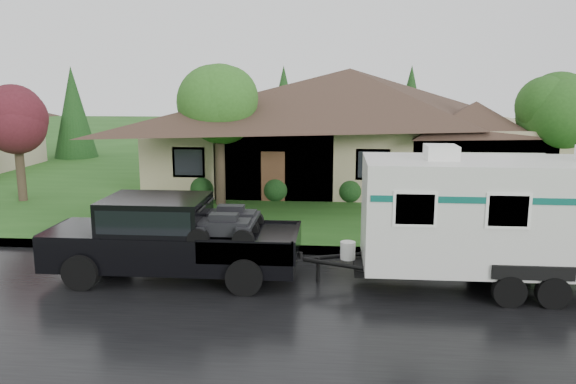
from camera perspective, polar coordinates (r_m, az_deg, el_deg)
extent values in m
plane|color=#224F18|center=(15.05, -0.64, -8.63)|extent=(140.00, 140.00, 0.00)
cube|color=black|center=(13.20, -1.50, -11.53)|extent=(140.00, 8.00, 0.01)
cube|color=gray|center=(17.16, 0.09, -5.87)|extent=(140.00, 0.50, 0.15)
cube|color=#224F18|center=(29.56, 2.17, 1.32)|extent=(140.00, 26.00, 0.15)
cube|color=tan|center=(28.32, 6.15, 4.06)|extent=(18.00, 10.00, 3.00)
pyramid|color=#35231D|center=(28.12, 6.32, 12.38)|extent=(19.44, 10.80, 2.60)
cube|color=tan|center=(26.06, 18.24, 2.62)|extent=(5.76, 4.00, 2.70)
cylinder|color=#382B1E|center=(23.08, -6.90, 1.84)|extent=(0.40, 0.40, 2.52)
sphere|color=#367526|center=(22.80, -7.06, 8.69)|extent=(3.48, 3.48, 3.48)
cylinder|color=#382B1E|center=(26.18, -25.48, 1.51)|extent=(0.36, 0.36, 2.14)
sphere|color=#551A23|center=(25.94, -25.91, 6.63)|extent=(2.96, 2.96, 2.96)
cylinder|color=#382B1E|center=(25.92, 24.73, 1.70)|extent=(0.38, 0.38, 2.32)
sphere|color=#2A5D1E|center=(25.67, 25.18, 7.30)|extent=(3.21, 3.21, 3.21)
sphere|color=#143814|center=(24.49, -8.58, 0.53)|extent=(1.00, 1.00, 1.00)
sphere|color=#143814|center=(23.95, -1.23, 0.42)|extent=(1.00, 1.00, 1.00)
sphere|color=#143814|center=(23.83, 6.32, 0.30)|extent=(1.00, 1.00, 1.00)
sphere|color=#143814|center=(24.12, 13.82, 0.17)|extent=(1.00, 1.00, 1.00)
sphere|color=#143814|center=(24.81, 21.03, 0.05)|extent=(1.00, 1.00, 1.00)
cube|color=black|center=(15.07, -11.55, -5.48)|extent=(6.47, 2.16, 0.93)
cube|color=black|center=(15.82, -19.88, -4.04)|extent=(1.73, 2.10, 0.38)
cube|color=black|center=(14.99, -13.26, -2.36)|extent=(2.59, 2.03, 0.97)
cube|color=black|center=(14.97, -13.27, -2.16)|extent=(2.37, 2.07, 0.59)
cube|color=black|center=(14.57, -3.80, -4.97)|extent=(2.37, 2.05, 0.06)
cylinder|color=black|center=(14.96, -20.26, -7.64)|extent=(0.91, 0.35, 0.91)
cylinder|color=black|center=(16.80, -17.23, -5.41)|extent=(0.91, 0.35, 0.91)
cylinder|color=black|center=(13.76, -4.44, -8.59)|extent=(0.91, 0.35, 0.91)
cylinder|color=black|center=(15.74, -3.19, -6.02)|extent=(0.91, 0.35, 0.91)
cube|color=silver|center=(14.89, 22.37, -2.04)|extent=(7.55, 2.59, 2.64)
cube|color=black|center=(15.27, 21.96, -7.47)|extent=(7.98, 1.29, 0.15)
cube|color=#0B5147|center=(14.78, 22.54, 0.16)|extent=(7.40, 2.61, 0.15)
cube|color=white|center=(14.17, 15.30, 3.92)|extent=(0.75, 0.86, 0.35)
cylinder|color=black|center=(14.00, 21.54, -9.34)|extent=(0.75, 0.26, 0.75)
cylinder|color=black|center=(16.32, 19.03, -6.28)|extent=(0.75, 0.26, 0.75)
cylinder|color=black|center=(14.31, 25.31, -9.20)|extent=(0.75, 0.26, 0.75)
cylinder|color=black|center=(16.59, 22.30, -6.24)|extent=(0.75, 0.26, 0.75)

